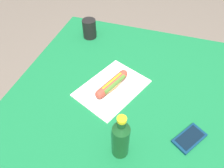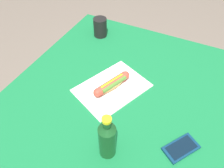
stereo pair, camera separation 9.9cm
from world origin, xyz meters
name	(u,v)px [view 2 (the right image)]	position (x,y,z in m)	size (l,w,h in m)	color
ground_plane	(115,166)	(0.00, 0.00, 0.00)	(6.00, 6.00, 0.00)	#6B6056
dining_table	(117,113)	(0.00, 0.00, 0.62)	(1.14, 0.98, 0.75)	brown
paper_wrapper	(112,88)	(-0.04, -0.04, 0.75)	(0.32, 0.23, 0.01)	white
hot_dog	(112,84)	(-0.04, -0.04, 0.78)	(0.19, 0.10, 0.05)	tan
cell_phone	(181,148)	(0.12, 0.32, 0.75)	(0.15, 0.13, 0.01)	#0A2D4C
soda_bottle	(107,139)	(0.25, 0.08, 0.84)	(0.06, 0.06, 0.21)	#14471E
drinking_cup	(100,27)	(-0.39, -0.29, 0.80)	(0.08, 0.08, 0.11)	black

